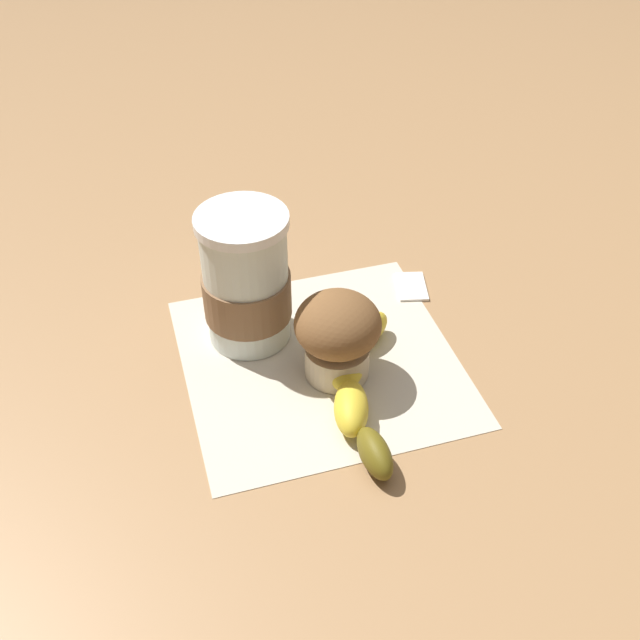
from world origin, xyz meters
TOP-DOWN VIEW (x-y plane):
  - ground_plane at (0.00, 0.00)m, footprint 3.00×3.00m
  - paper_napkin at (0.00, 0.00)m, footprint 0.33×0.33m
  - coffee_cup at (-0.07, 0.04)m, footprint 0.09×0.09m
  - muffin at (0.02, -0.02)m, footprint 0.08×0.08m
  - banana at (0.04, -0.05)m, footprint 0.07×0.22m
  - sugar_packet at (0.10, 0.12)m, footprint 0.03×0.05m

SIDE VIEW (x-z plane):
  - ground_plane at x=0.00m, z-range 0.00..0.00m
  - paper_napkin at x=0.00m, z-range 0.00..0.00m
  - sugar_packet at x=0.10m, z-range 0.00..0.01m
  - banana at x=0.04m, z-range 0.00..0.03m
  - muffin at x=0.02m, z-range 0.01..0.10m
  - coffee_cup at x=-0.07m, z-range 0.00..0.14m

